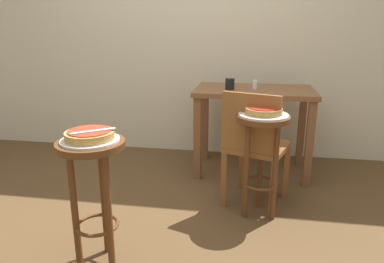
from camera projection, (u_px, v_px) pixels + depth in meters
ground_plane at (152, 232)px, 2.29m from camera, size 6.00×6.00×0.00m
back_wall at (194, 1)px, 3.43m from camera, size 6.00×0.10×3.00m
stool_foreground at (93, 178)px, 1.85m from camera, size 0.35×0.35×0.71m
serving_plate_foreground at (90, 140)px, 1.80m from camera, size 0.29×0.29×0.01m
pizza_foreground at (90, 135)px, 1.79m from camera, size 0.25×0.25×0.05m
stool_middle at (262, 145)px, 2.37m from camera, size 0.35×0.35×0.71m
serving_plate_middle at (264, 115)px, 2.31m from camera, size 0.32×0.32×0.01m
pizza_middle at (264, 111)px, 2.30m from camera, size 0.24×0.24×0.05m
dining_table at (254, 104)px, 3.10m from camera, size 1.01×0.60×0.75m
cup_near_edge at (230, 84)px, 3.02m from camera, size 0.08×0.08×0.09m
condiment_shaker at (255, 85)px, 3.04m from camera, size 0.04×0.04×0.08m
wooden_chair at (255, 145)px, 2.51m from camera, size 0.51×0.51×0.85m
pizza_server_knife at (93, 131)px, 1.76m from camera, size 0.19×0.15×0.01m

